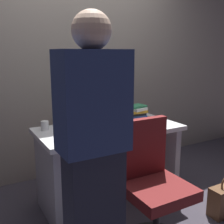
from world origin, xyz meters
TOP-DOWN VIEW (x-y plane):
  - ground_plane at (0.00, 0.00)m, footprint 9.00×9.00m
  - wall_back at (0.00, 0.87)m, footprint 6.40×0.10m
  - desk at (0.00, 0.00)m, footprint 1.31×0.65m
  - office_chair at (-0.02, -0.68)m, footprint 0.52×0.52m
  - person_at_desk at (-0.52, -0.74)m, footprint 0.40×0.24m
  - monitor at (-0.04, 0.21)m, footprint 0.54×0.16m
  - keyboard at (0.00, -0.09)m, footprint 0.44×0.15m
  - mouse at (0.30, -0.10)m, footprint 0.06×0.10m
  - cup_near_keyboard at (-0.37, -0.07)m, footprint 0.07×0.07m
  - cup_by_monitor at (-0.54, 0.19)m, footprint 0.07×0.07m
  - book_stack at (0.43, 0.19)m, footprint 0.22×0.20m

SIDE VIEW (x-z plane):
  - ground_plane at x=0.00m, z-range 0.00..0.00m
  - office_chair at x=-0.02m, z-range -0.04..0.90m
  - desk at x=0.00m, z-range 0.13..0.88m
  - keyboard at x=0.00m, z-range 0.74..0.76m
  - mouse at x=0.30m, z-range 0.74..0.78m
  - cup_by_monitor at x=-0.54m, z-range 0.74..0.82m
  - cup_near_keyboard at x=-0.37m, z-range 0.74..0.83m
  - book_stack at x=0.43m, z-range 0.74..0.87m
  - person_at_desk at x=-0.52m, z-range 0.02..1.66m
  - monitor at x=-0.04m, z-range 0.77..1.23m
  - wall_back at x=0.00m, z-range 0.00..3.00m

